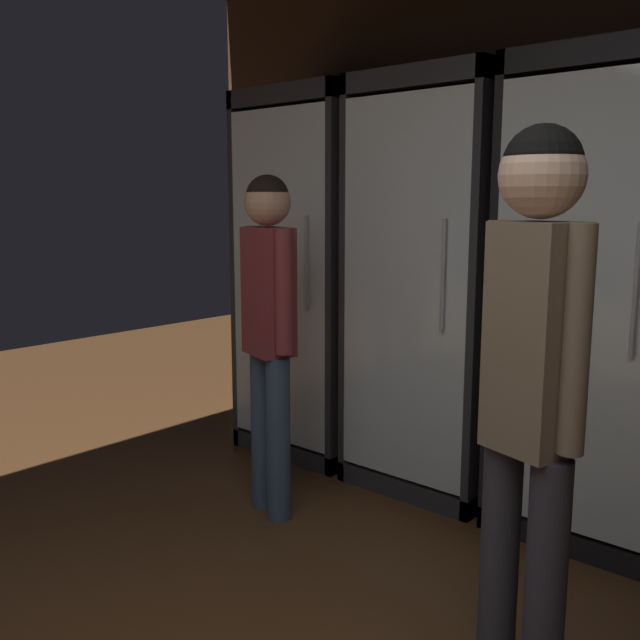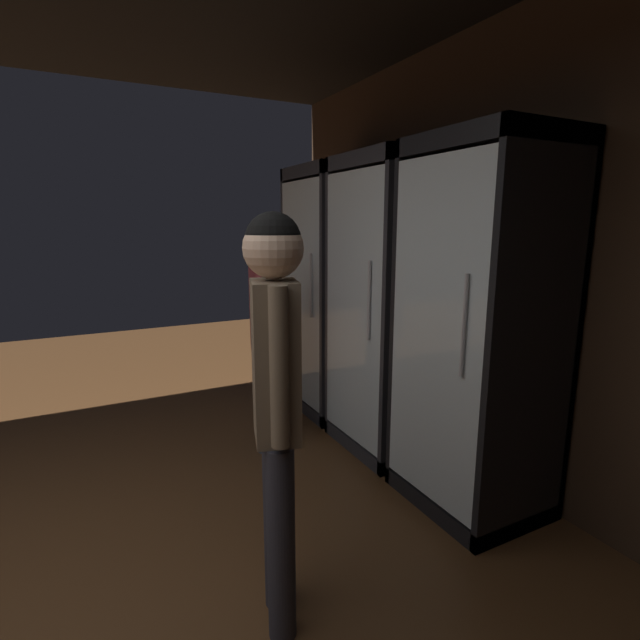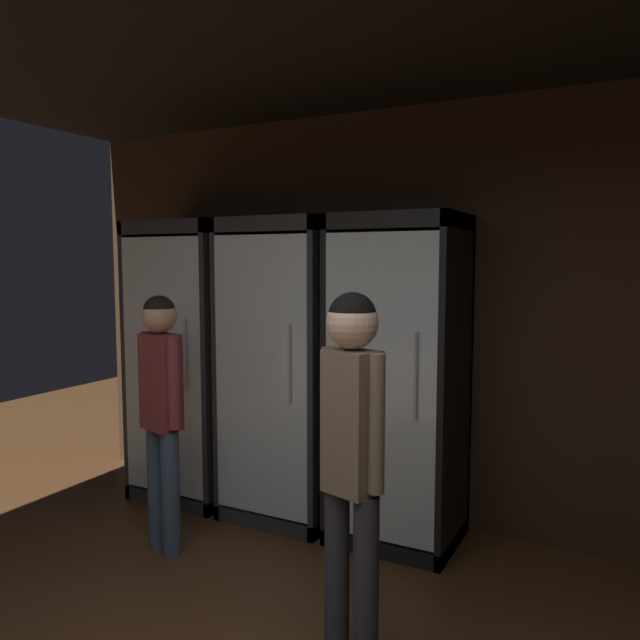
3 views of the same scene
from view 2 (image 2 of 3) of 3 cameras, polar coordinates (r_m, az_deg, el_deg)
The scene contains 6 objects.
wall_back at distance 2.84m, azimuth 27.67°, elevation 5.91°, with size 6.00×0.06×2.80m, color #382619.
cooler_far_left at distance 4.09m, azimuth 2.31°, elevation 3.05°, with size 0.78×0.67×2.07m.
cooler_left at distance 3.40m, azimuth 9.19°, elevation 1.30°, with size 0.78×0.67×2.07m.
cooler_center at distance 2.80m, azimuth 19.22°, elevation -1.51°, with size 0.78×0.67×2.07m.
shopper_near at distance 3.33m, azimuth -7.02°, elevation 0.28°, with size 0.36×0.23×1.58m.
shopper_far at distance 1.80m, azimuth -5.34°, elevation -7.73°, with size 0.32×0.22×1.66m.
Camera 2 is at (1.64, 0.71, 1.62)m, focal length 26.54 mm.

